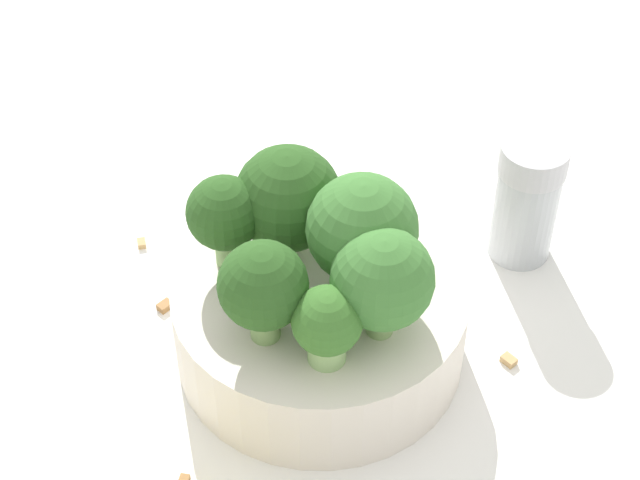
% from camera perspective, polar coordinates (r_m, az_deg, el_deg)
% --- Properties ---
extents(ground_plane, '(3.00, 3.00, 0.00)m').
position_cam_1_polar(ground_plane, '(0.59, 0.00, -5.93)').
color(ground_plane, white).
extents(bowl, '(0.16, 0.16, 0.05)m').
position_cam_1_polar(bowl, '(0.57, 0.00, -4.31)').
color(bowl, silver).
rests_on(bowl, ground_plane).
extents(broccoli_floret_0, '(0.05, 0.05, 0.06)m').
position_cam_1_polar(broccoli_floret_0, '(0.51, 3.34, -2.17)').
color(broccoli_floret_0, '#7A9E5B').
rests_on(broccoli_floret_0, bowl).
extents(broccoli_floret_1, '(0.06, 0.06, 0.07)m').
position_cam_1_polar(broccoli_floret_1, '(0.53, 2.24, 0.70)').
color(broccoli_floret_1, '#7A9E5B').
rests_on(broccoli_floret_1, bowl).
extents(broccoli_floret_2, '(0.06, 0.06, 0.06)m').
position_cam_1_polar(broccoli_floret_2, '(0.55, -1.73, 2.21)').
color(broccoli_floret_2, '#84AD66').
rests_on(broccoli_floret_2, bowl).
extents(broccoli_floret_3, '(0.04, 0.04, 0.06)m').
position_cam_1_polar(broccoli_floret_3, '(0.55, -5.13, 1.34)').
color(broccoli_floret_3, '#84AD66').
rests_on(broccoli_floret_3, bowl).
extents(broccoli_floret_4, '(0.04, 0.04, 0.06)m').
position_cam_1_polar(broccoli_floret_4, '(0.51, -3.06, -2.55)').
color(broccoli_floret_4, '#7A9E5B').
rests_on(broccoli_floret_4, bowl).
extents(broccoli_floret_5, '(0.03, 0.03, 0.04)m').
position_cam_1_polar(broccoli_floret_5, '(0.51, -0.04, -4.55)').
color(broccoli_floret_5, '#8EB770').
rests_on(broccoli_floret_5, bowl).
extents(pepper_shaker, '(0.04, 0.04, 0.08)m').
position_cam_1_polar(pepper_shaker, '(0.63, 10.96, 2.12)').
color(pepper_shaker, '#B2B7BC').
rests_on(pepper_shaker, ground_plane).
extents(almond_crumb_0, '(0.01, 0.01, 0.01)m').
position_cam_1_polar(almond_crumb_0, '(0.67, -1.18, 1.75)').
color(almond_crumb_0, tan).
rests_on(almond_crumb_0, ground_plane).
extents(almond_crumb_1, '(0.01, 0.01, 0.01)m').
position_cam_1_polar(almond_crumb_1, '(0.54, -7.29, -12.55)').
color(almond_crumb_1, olive).
rests_on(almond_crumb_1, ground_plane).
extents(almond_crumb_2, '(0.01, 0.01, 0.01)m').
position_cam_1_polar(almond_crumb_2, '(0.62, -8.29, -3.37)').
color(almond_crumb_2, olive).
rests_on(almond_crumb_2, ground_plane).
extents(almond_crumb_3, '(0.01, 0.01, 0.01)m').
position_cam_1_polar(almond_crumb_3, '(0.66, -9.51, -0.07)').
color(almond_crumb_3, tan).
rests_on(almond_crumb_3, ground_plane).
extents(almond_crumb_4, '(0.01, 0.01, 0.01)m').
position_cam_1_polar(almond_crumb_4, '(0.59, 10.06, -6.21)').
color(almond_crumb_4, tan).
rests_on(almond_crumb_4, ground_plane).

